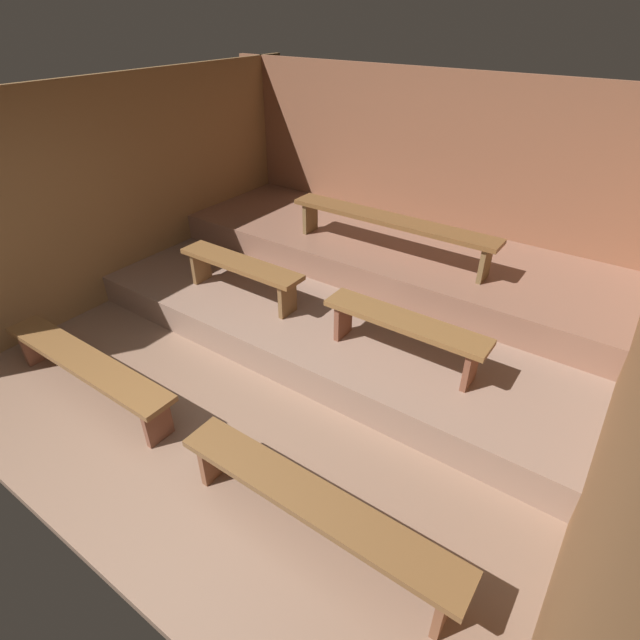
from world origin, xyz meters
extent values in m
cube|color=#836450|center=(0.00, 2.32, -0.04)|extent=(5.95, 5.43, 0.08)
cube|color=brown|center=(0.00, 4.66, 1.19)|extent=(5.95, 0.06, 2.38)
cube|color=brown|center=(-2.60, 2.32, 1.19)|extent=(0.06, 5.43, 2.38)
cube|color=#896B5A|center=(0.00, 3.14, 0.16)|extent=(5.15, 2.98, 0.32)
cube|color=#855C49|center=(0.00, 3.82, 0.48)|extent=(5.15, 1.63, 0.32)
cube|color=brown|center=(-1.22, 0.56, 0.39)|extent=(2.05, 0.30, 0.05)
cube|color=brown|center=(-2.12, 0.56, 0.18)|extent=(0.05, 0.24, 0.36)
cube|color=brown|center=(-0.31, 0.56, 0.18)|extent=(0.05, 0.24, 0.36)
cube|color=brown|center=(1.22, 0.56, 0.39)|extent=(2.05, 0.30, 0.05)
cube|color=brown|center=(0.31, 0.56, 0.18)|extent=(0.05, 0.24, 0.36)
cube|color=brown|center=(2.12, 0.56, 0.18)|extent=(0.05, 0.24, 0.36)
cube|color=brown|center=(-0.95, 2.26, 0.71)|extent=(1.47, 0.30, 0.05)
cube|color=brown|center=(-1.57, 2.26, 0.50)|extent=(0.05, 0.24, 0.36)
cube|color=brown|center=(-0.33, 2.26, 0.50)|extent=(0.05, 0.24, 0.36)
cube|color=brown|center=(0.95, 2.26, 0.71)|extent=(1.47, 0.30, 0.05)
cube|color=brown|center=(0.33, 2.26, 0.50)|extent=(0.05, 0.24, 0.36)
cube|color=brown|center=(1.57, 2.26, 0.50)|extent=(0.05, 0.24, 0.36)
cube|color=brown|center=(0.11, 3.51, 1.02)|extent=(2.38, 0.30, 0.05)
cube|color=brown|center=(-0.96, 3.51, 0.82)|extent=(0.05, 0.24, 0.36)
cube|color=brown|center=(1.18, 3.51, 0.82)|extent=(0.05, 0.24, 0.36)
camera|label=1|loc=(2.37, -1.00, 2.99)|focal=27.62mm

